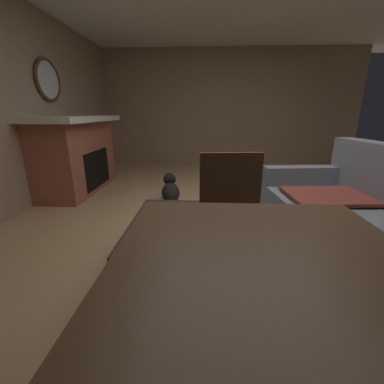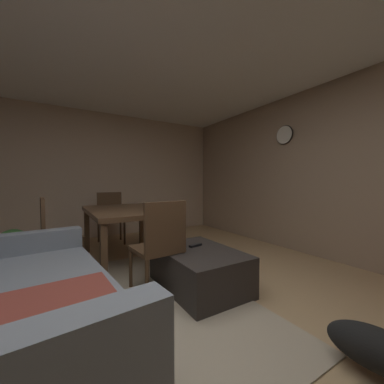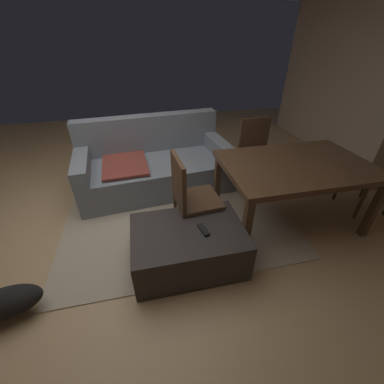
{
  "view_description": "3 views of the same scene",
  "coord_description": "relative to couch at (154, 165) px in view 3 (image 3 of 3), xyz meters",
  "views": [
    {
      "loc": [
        2.43,
        -0.48,
        1.19
      ],
      "look_at": [
        0.3,
        -0.58,
        0.52
      ],
      "focal_mm": 23.7,
      "sensor_mm": 36.0,
      "label": 1
    },
    {
      "loc": [
        -1.3,
        0.63,
        1.11
      ],
      "look_at": [
        0.39,
        -0.4,
        1.03
      ],
      "focal_mm": 21.39,
      "sensor_mm": 36.0,
      "label": 2
    },
    {
      "loc": [
        0.38,
        -2.26,
        1.88
      ],
      "look_at": [
        0.7,
        -0.82,
        0.9
      ],
      "focal_mm": 22.52,
      "sensor_mm": 36.0,
      "label": 3
    }
  ],
  "objects": [
    {
      "name": "area_rug",
      "position": [
        0.18,
        -0.8,
        -0.31
      ],
      "size": [
        2.6,
        2.0,
        0.01
      ],
      "primitive_type": "cube",
      "color": "tan",
      "rests_on": "ground"
    },
    {
      "name": "ottoman_coffee_table",
      "position": [
        0.18,
        -1.52,
        -0.12
      ],
      "size": [
        1.02,
        0.7,
        0.4
      ],
      "primitive_type": "cube",
      "color": "#2D2826",
      "rests_on": "ground"
    },
    {
      "name": "couch",
      "position": [
        0.0,
        0.0,
        0.0
      ],
      "size": [
        2.11,
        1.19,
        0.93
      ],
      "color": "slate",
      "rests_on": "ground"
    },
    {
      "name": "floor",
      "position": [
        -0.52,
        -0.85,
        -0.32
      ],
      "size": [
        8.98,
        8.98,
        0.0
      ],
      "primitive_type": "plane",
      "color": "tan"
    },
    {
      "name": "dining_chair_west",
      "position": [
        0.27,
        -1.13,
        0.21
      ],
      "size": [
        0.47,
        0.47,
        0.93
      ],
      "color": "#513823",
      "rests_on": "ground"
    },
    {
      "name": "dining_table",
      "position": [
        1.43,
        -1.12,
        0.35
      ],
      "size": [
        1.54,
        1.02,
        0.74
      ],
      "color": "#513823",
      "rests_on": "ground"
    },
    {
      "name": "tv_remote",
      "position": [
        0.31,
        -1.57,
        0.1
      ],
      "size": [
        0.08,
        0.17,
        0.02
      ],
      "primitive_type": "cube",
      "rotation": [
        0.0,
        0.0,
        0.21
      ],
      "color": "black",
      "rests_on": "ottoman_coffee_table"
    },
    {
      "name": "dining_chair_east",
      "position": [
        2.59,
        -1.13,
        0.21
      ],
      "size": [
        0.47,
        0.47,
        0.93
      ],
      "color": "#513823",
      "rests_on": "ground"
    },
    {
      "name": "dining_chair_north",
      "position": [
        1.43,
        -0.22,
        0.21
      ],
      "size": [
        0.47,
        0.47,
        0.93
      ],
      "color": "#513823",
      "rests_on": "ground"
    },
    {
      "name": "potted_plant",
      "position": [
        1.63,
        0.2,
        -0.01
      ],
      "size": [
        0.38,
        0.38,
        0.55
      ],
      "color": "beige",
      "rests_on": "ground"
    }
  ]
}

